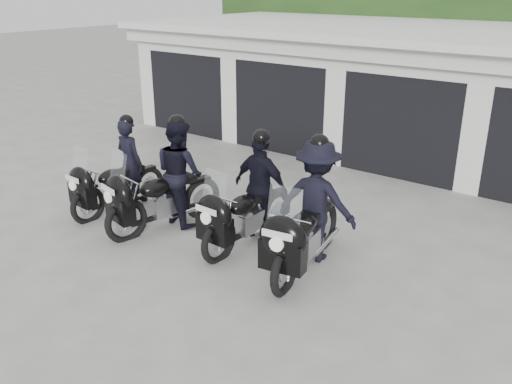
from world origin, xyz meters
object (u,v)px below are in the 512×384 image
Objects in this scene: police_bike_d at (312,210)px; police_bike_b at (170,180)px; police_bike_a at (118,173)px; police_bike_c at (254,195)px.

police_bike_b is at bearing 176.92° from police_bike_d.
police_bike_d is (3.94, 0.38, 0.15)m from police_bike_a.
police_bike_b is 1.03× the size of police_bike_c.
police_bike_b reaches higher than police_bike_a.
police_bike_c reaches higher than police_bike_a.
police_bike_d reaches higher than police_bike_a.
police_bike_a is at bearing -163.92° from police_bike_b.
police_bike_c is (2.80, 0.47, 0.09)m from police_bike_a.
police_bike_c is at bearing 12.25° from police_bike_a.
police_bike_a is 3.96m from police_bike_d.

